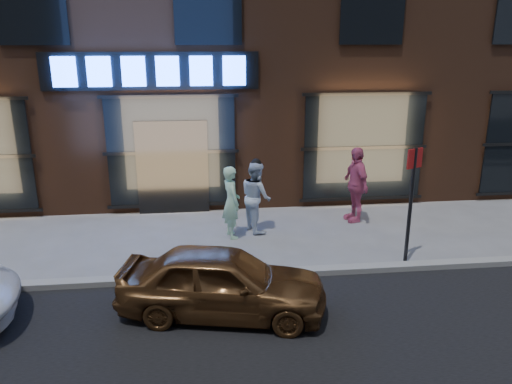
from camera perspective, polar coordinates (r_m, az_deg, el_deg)
ground at (r=9.62m, az=-10.26°, el=-10.05°), size 90.00×90.00×0.00m
curb at (r=9.60m, az=-10.28°, el=-9.73°), size 60.00×0.25×0.12m
storefront_building at (r=16.57m, az=-9.52°, el=19.70°), size 30.20×8.28×10.30m
man_bowtie at (r=11.22m, az=-2.84°, el=-1.16°), size 0.55×0.69×1.66m
man_cap at (r=11.60m, az=0.01°, el=-0.51°), size 0.85×0.97×1.66m
passerby at (r=12.45m, az=11.31°, el=0.86°), size 0.62×1.15×1.86m
gold_sedan at (r=8.24m, az=-3.86°, el=-10.20°), size 3.58×2.02×1.15m
sign_post at (r=10.15m, az=17.33°, el=-0.34°), size 0.36×0.19×2.38m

